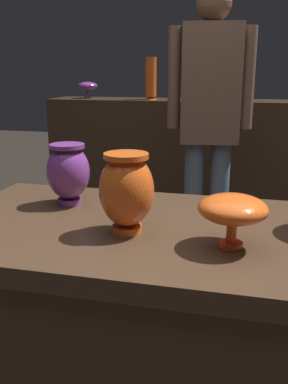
{
  "coord_description": "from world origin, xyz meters",
  "views": [
    {
      "loc": [
        0.21,
        -1.04,
        1.19
      ],
      "look_at": [
        -0.04,
        -0.03,
        0.9
      ],
      "focal_mm": 40.08,
      "sensor_mm": 36.0,
      "label": 1
    }
  ],
  "objects_px": {
    "shelf_vase_far_left": "(88,86)",
    "visitor_center_back": "(209,115)",
    "shelf_vase_left": "(151,79)",
    "shelf_vase_center": "(221,90)",
    "vase_tall_behind": "(233,210)",
    "vase_centerpiece": "(127,190)",
    "vase_left_accent": "(68,172)"
  },
  "relations": [
    {
      "from": "vase_centerpiece",
      "to": "visitor_center_back",
      "type": "xyz_separation_m",
      "value": [
        0.06,
        1.45,
        0.05
      ]
    },
    {
      "from": "vase_tall_behind",
      "to": "vase_centerpiece",
      "type": "bearing_deg",
      "value": 172.98
    },
    {
      "from": "shelf_vase_left",
      "to": "shelf_vase_center",
      "type": "bearing_deg",
      "value": -0.72
    },
    {
      "from": "shelf_vase_far_left",
      "to": "vase_tall_behind",
      "type": "bearing_deg",
      "value": -62.01
    },
    {
      "from": "vase_centerpiece",
      "to": "vase_tall_behind",
      "type": "xyz_separation_m",
      "value": [
        0.26,
        -0.03,
        -0.02
      ]
    },
    {
      "from": "vase_left_accent",
      "to": "shelf_vase_left",
      "type": "relative_size",
      "value": 0.61
    },
    {
      "from": "vase_centerpiece",
      "to": "shelf_vase_center",
      "type": "relative_size",
      "value": 1.69
    },
    {
      "from": "shelf_vase_left",
      "to": "shelf_vase_far_left",
      "type": "distance_m",
      "value": 0.53
    },
    {
      "from": "shelf_vase_center",
      "to": "visitor_center_back",
      "type": "distance_m",
      "value": 0.77
    },
    {
      "from": "vase_tall_behind",
      "to": "visitor_center_back",
      "type": "height_order",
      "value": "visitor_center_back"
    },
    {
      "from": "shelf_vase_far_left",
      "to": "shelf_vase_center",
      "type": "distance_m",
      "value": 1.04
    },
    {
      "from": "shelf_vase_far_left",
      "to": "visitor_center_back",
      "type": "height_order",
      "value": "visitor_center_back"
    },
    {
      "from": "vase_tall_behind",
      "to": "shelf_vase_left",
      "type": "xyz_separation_m",
      "value": [
        -0.71,
        2.25,
        0.25
      ]
    },
    {
      "from": "vase_centerpiece",
      "to": "visitor_center_back",
      "type": "distance_m",
      "value": 1.46
    },
    {
      "from": "shelf_vase_far_left",
      "to": "shelf_vase_center",
      "type": "xyz_separation_m",
      "value": [
        1.04,
        -0.06,
        -0.02
      ]
    },
    {
      "from": "vase_centerpiece",
      "to": "shelf_vase_center",
      "type": "height_order",
      "value": "shelf_vase_center"
    },
    {
      "from": "vase_tall_behind",
      "to": "shelf_vase_center",
      "type": "height_order",
      "value": "shelf_vase_center"
    },
    {
      "from": "vase_centerpiece",
      "to": "vase_tall_behind",
      "type": "distance_m",
      "value": 0.26
    },
    {
      "from": "vase_tall_behind",
      "to": "shelf_vase_far_left",
      "type": "xyz_separation_m",
      "value": [
        -1.23,
        2.31,
        0.19
      ]
    },
    {
      "from": "vase_tall_behind",
      "to": "vase_left_accent",
      "type": "bearing_deg",
      "value": 155.9
    },
    {
      "from": "shelf_vase_far_left",
      "to": "visitor_center_back",
      "type": "relative_size",
      "value": 0.09
    },
    {
      "from": "shelf_vase_far_left",
      "to": "vase_centerpiece",
      "type": "bearing_deg",
      "value": -66.98
    },
    {
      "from": "vase_centerpiece",
      "to": "shelf_vase_left",
      "type": "xyz_separation_m",
      "value": [
        -0.45,
        2.22,
        0.23
      ]
    },
    {
      "from": "vase_tall_behind",
      "to": "shelf_vase_far_left",
      "type": "height_order",
      "value": "shelf_vase_far_left"
    },
    {
      "from": "shelf_vase_left",
      "to": "visitor_center_back",
      "type": "distance_m",
      "value": 0.94
    },
    {
      "from": "vase_centerpiece",
      "to": "vase_left_accent",
      "type": "relative_size",
      "value": 1.09
    },
    {
      "from": "visitor_center_back",
      "to": "shelf_vase_left",
      "type": "bearing_deg",
      "value": -65.0
    },
    {
      "from": "vase_tall_behind",
      "to": "shelf_vase_left",
      "type": "relative_size",
      "value": 0.53
    },
    {
      "from": "vase_left_accent",
      "to": "shelf_vase_left",
      "type": "xyz_separation_m",
      "value": [
        -0.21,
        2.03,
        0.24
      ]
    },
    {
      "from": "vase_centerpiece",
      "to": "vase_tall_behind",
      "type": "bearing_deg",
      "value": -7.02
    },
    {
      "from": "vase_tall_behind",
      "to": "vase_left_accent",
      "type": "height_order",
      "value": "vase_left_accent"
    },
    {
      "from": "vase_left_accent",
      "to": "shelf_vase_left",
      "type": "bearing_deg",
      "value": 95.89
    }
  ]
}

